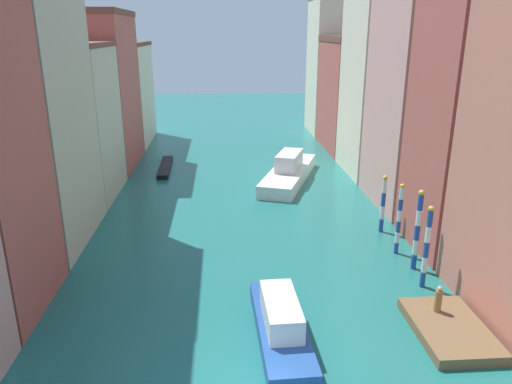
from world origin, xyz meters
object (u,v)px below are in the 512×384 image
(mooring_pole_2, at_px, (399,219))
(mooring_pole_0, at_px, (427,246))
(person_on_dock, at_px, (438,300))
(vaporetto_white, at_px, (289,172))
(mooring_pole_3, at_px, (383,203))
(waterfront_dock, at_px, (449,329))
(gondola_black, at_px, (165,167))
(mooring_pole_1, at_px, (417,229))
(motorboat_0, at_px, (281,323))

(mooring_pole_2, bearing_deg, mooring_pole_0, -90.21)
(person_on_dock, bearing_deg, vaporetto_white, 99.81)
(mooring_pole_3, bearing_deg, mooring_pole_0, -91.13)
(mooring_pole_3, bearing_deg, vaporetto_white, 111.07)
(waterfront_dock, relative_size, vaporetto_white, 0.40)
(waterfront_dock, xyz_separation_m, person_on_dock, (-0.13, 1.21, 0.92))
(person_on_dock, relative_size, gondola_black, 0.18)
(vaporetto_white, bearing_deg, mooring_pole_1, -74.59)
(mooring_pole_1, height_order, mooring_pole_3, mooring_pole_1)
(mooring_pole_0, relative_size, vaporetto_white, 0.38)
(waterfront_dock, xyz_separation_m, mooring_pole_2, (0.54, 9.05, 2.22))
(vaporetto_white, bearing_deg, mooring_pole_3, -68.93)
(person_on_dock, bearing_deg, mooring_pole_0, 79.16)
(mooring_pole_2, bearing_deg, mooring_pole_1, -81.86)
(person_on_dock, bearing_deg, motorboat_0, -173.93)
(mooring_pole_3, bearing_deg, mooring_pole_2, -92.25)
(waterfront_dock, distance_m, motorboat_0, 8.29)
(waterfront_dock, bearing_deg, gondola_black, 118.89)
(motorboat_0, bearing_deg, mooring_pole_0, 25.89)
(person_on_dock, height_order, mooring_pole_1, mooring_pole_1)
(motorboat_0, bearing_deg, mooring_pole_1, 35.39)
(waterfront_dock, height_order, person_on_dock, person_on_dock)
(person_on_dock, height_order, gondola_black, person_on_dock)
(mooring_pole_0, bearing_deg, person_on_dock, -100.84)
(person_on_dock, height_order, mooring_pole_0, mooring_pole_0)
(waterfront_dock, height_order, mooring_pole_2, mooring_pole_2)
(mooring_pole_0, relative_size, motorboat_0, 0.62)
(mooring_pole_1, relative_size, mooring_pole_3, 1.19)
(mooring_pole_1, height_order, gondola_black, mooring_pole_1)
(waterfront_dock, relative_size, person_on_dock, 3.67)
(person_on_dock, xyz_separation_m, mooring_pole_2, (0.67, 7.84, 1.30))
(mooring_pole_1, relative_size, gondola_black, 0.64)
(mooring_pole_0, distance_m, mooring_pole_3, 8.11)
(mooring_pole_1, bearing_deg, person_on_dock, -99.96)
(motorboat_0, bearing_deg, waterfront_dock, -2.37)
(mooring_pole_3, height_order, vaporetto_white, mooring_pole_3)
(gondola_black, bearing_deg, mooring_pole_1, -53.39)
(mooring_pole_3, height_order, gondola_black, mooring_pole_3)
(mooring_pole_1, bearing_deg, waterfront_dock, -97.14)
(vaporetto_white, bearing_deg, waterfront_dock, -80.35)
(gondola_black, bearing_deg, person_on_dock, -60.33)
(waterfront_dock, height_order, mooring_pole_1, mooring_pole_1)
(gondola_black, bearing_deg, mooring_pole_0, -56.26)
(mooring_pole_0, relative_size, mooring_pole_2, 1.02)
(vaporetto_white, distance_m, gondola_black, 13.69)
(person_on_dock, relative_size, mooring_pole_1, 0.27)
(waterfront_dock, bearing_deg, person_on_dock, 96.22)
(mooring_pole_3, bearing_deg, gondola_black, 134.21)
(waterfront_dock, bearing_deg, mooring_pole_1, 82.86)
(mooring_pole_1, bearing_deg, mooring_pole_3, 91.71)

